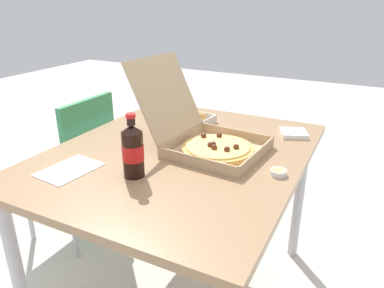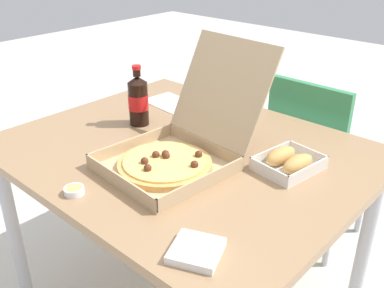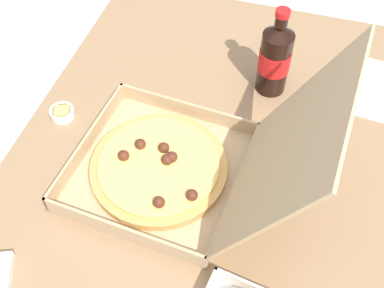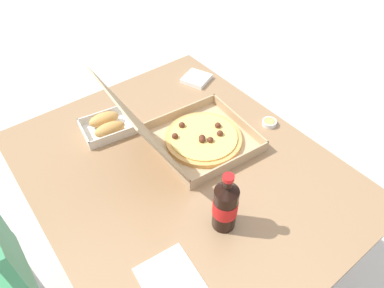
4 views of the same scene
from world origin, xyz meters
TOP-DOWN VIEW (x-y plane):
  - dining_table at (0.00, 0.00)m, footprint 1.17×0.96m
  - chair at (0.13, 0.71)m, footprint 0.40×0.40m
  - pizza_box_open at (0.06, -0.10)m, footprint 0.38×0.52m
  - bread_side_box at (0.33, 0.11)m, footprint 0.18×0.21m
  - cola_bottle at (-0.26, 0.03)m, footprint 0.07×0.07m
  - paper_menu at (-0.33, 0.27)m, footprint 0.22×0.17m
  - napkin_pile at (0.38, -0.37)m, footprint 0.14×0.14m
  - dipping_sauce_cup at (-0.03, -0.41)m, footprint 0.06×0.06m

SIDE VIEW (x-z plane):
  - chair at x=0.13m, z-range 0.06..0.89m
  - dining_table at x=0.00m, z-range 0.28..1.01m
  - paper_menu at x=-0.33m, z-range 0.72..0.73m
  - napkin_pile at x=0.38m, z-range 0.72..0.74m
  - dipping_sauce_cup at x=-0.03m, z-range 0.73..0.75m
  - bread_side_box at x=0.33m, z-range 0.72..0.78m
  - pizza_box_open at x=0.06m, z-range 0.60..0.95m
  - cola_bottle at x=-0.26m, z-range 0.71..0.93m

